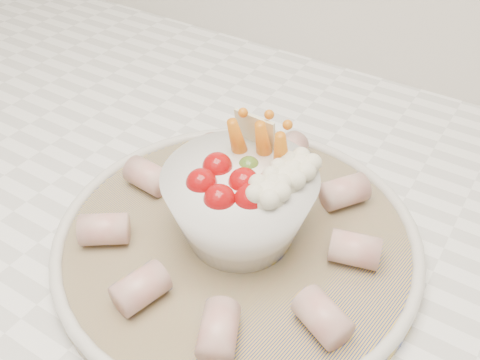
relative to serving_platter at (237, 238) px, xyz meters
The scene contains 3 objects.
serving_platter is the anchor object (origin of this frame).
veggie_bowl 0.05m from the serving_platter, 43.62° to the left, with size 0.14×0.14×0.11m.
cured_meat_rolls 0.02m from the serving_platter, 90.90° to the right, with size 0.28×0.28×0.03m.
Camera 1 is at (0.25, 1.06, 1.31)m, focal length 40.00 mm.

